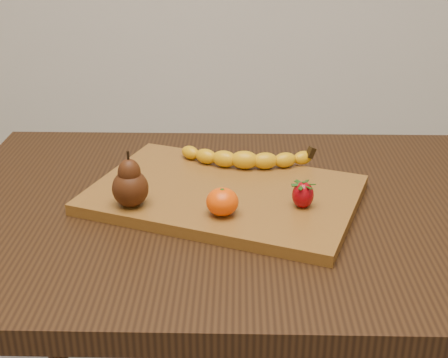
{
  "coord_description": "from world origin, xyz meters",
  "views": [
    {
      "loc": [
        0.01,
        -0.96,
        1.25
      ],
      "look_at": [
        -0.01,
        0.02,
        0.8
      ],
      "focal_mm": 50.0,
      "sensor_mm": 36.0,
      "label": 1
    }
  ],
  "objects_px": {
    "table": "(232,253)",
    "mandarin": "(222,202)",
    "cutting_board": "(224,195)",
    "pear": "(130,179)"
  },
  "relations": [
    {
      "from": "cutting_board",
      "to": "mandarin",
      "type": "relative_size",
      "value": 8.6
    },
    {
      "from": "cutting_board",
      "to": "pear",
      "type": "bearing_deg",
      "value": -138.06
    },
    {
      "from": "table",
      "to": "mandarin",
      "type": "distance_m",
      "value": 0.16
    },
    {
      "from": "cutting_board",
      "to": "mandarin",
      "type": "height_order",
      "value": "mandarin"
    },
    {
      "from": "mandarin",
      "to": "table",
      "type": "bearing_deg",
      "value": 78.5
    },
    {
      "from": "pear",
      "to": "mandarin",
      "type": "height_order",
      "value": "pear"
    },
    {
      "from": "table",
      "to": "pear",
      "type": "height_order",
      "value": "pear"
    },
    {
      "from": "table",
      "to": "cutting_board",
      "type": "height_order",
      "value": "cutting_board"
    },
    {
      "from": "table",
      "to": "mandarin",
      "type": "height_order",
      "value": "mandarin"
    },
    {
      "from": "pear",
      "to": "mandarin",
      "type": "relative_size",
      "value": 1.79
    }
  ]
}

